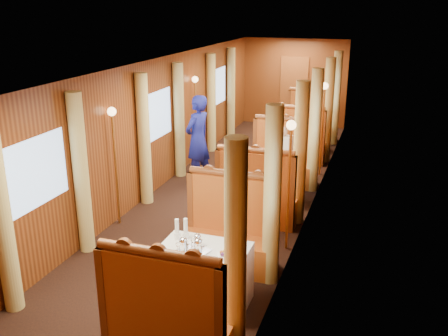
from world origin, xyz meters
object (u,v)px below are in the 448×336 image
at_px(banquette_near_fwd, 168,323).
at_px(banquette_mid_fwd, 257,199).
at_px(banquette_mid_aft, 283,163).
at_px(steward, 198,139).
at_px(banquette_far_fwd, 296,144).
at_px(teapot_right, 198,247).
at_px(teapot_left, 183,246).
at_px(rose_vase_mid, 273,153).
at_px(table_near, 204,277).
at_px(banquette_near_aft, 230,237).
at_px(banquette_far_aft, 310,124).
at_px(teapot_back, 197,241).
at_px(rose_vase_far, 304,113).
at_px(passenger, 281,150).
at_px(fruit_plate, 226,254).
at_px(table_mid, 271,181).
at_px(table_far, 304,135).
at_px(tea_tray, 194,250).

bearing_deg(banquette_near_fwd, banquette_mid_fwd, 90.00).
xyz_separation_m(banquette_mid_aft, steward, (-1.65, -0.43, 0.46)).
distance_m(banquette_far_fwd, teapot_right, 6.10).
xyz_separation_m(banquette_near_fwd, teapot_left, (-0.20, 0.89, 0.39)).
relative_size(banquette_far_fwd, steward, 0.76).
bearing_deg(banquette_far_fwd, rose_vase_mid, -89.40).
bearing_deg(table_near, steward, 112.02).
relative_size(banquette_near_aft, banquette_far_aft, 1.00).
xyz_separation_m(banquette_mid_aft, teapot_back, (-0.09, -4.46, 0.38)).
bearing_deg(banquette_mid_aft, teapot_right, -90.29).
xyz_separation_m(banquette_mid_fwd, rose_vase_far, (-0.02, 4.48, 0.50)).
relative_size(table_near, banquette_far_fwd, 0.78).
bearing_deg(banquette_near_fwd, passenger, 90.00).
bearing_deg(rose_vase_far, teapot_left, -91.41).
xyz_separation_m(table_near, rose_vase_mid, (0.03, 3.47, 0.55)).
relative_size(banquette_near_aft, teapot_left, 8.27).
height_order(fruit_plate, rose_vase_far, rose_vase_far).
xyz_separation_m(banquette_far_aft, steward, (-1.65, -3.93, 0.46)).
bearing_deg(rose_vase_far, rose_vase_mid, -89.19).
relative_size(table_mid, rose_vase_mid, 2.92).
distance_m(fruit_plate, steward, 4.60).
bearing_deg(table_far, table_mid, -90.00).
bearing_deg(teapot_back, teapot_left, -130.32).
distance_m(banquette_far_fwd, rose_vase_mid, 2.57).
distance_m(teapot_left, rose_vase_far, 7.10).
distance_m(banquette_mid_fwd, passenger, 1.86).
bearing_deg(banquette_far_fwd, rose_vase_far, 91.35).
bearing_deg(banquette_far_aft, banquette_mid_aft, -90.00).
relative_size(tea_tray, teapot_right, 2.01).
height_order(banquette_mid_aft, table_far, banquette_mid_aft).
bearing_deg(table_mid, teapot_back, -91.54).
bearing_deg(banquette_near_aft, steward, 118.28).
xyz_separation_m(banquette_near_fwd, table_mid, (0.00, 4.51, -0.05)).
height_order(banquette_mid_fwd, teapot_back, banquette_mid_fwd).
bearing_deg(steward, banquette_mid_aft, 121.95).
height_order(banquette_near_fwd, banquette_mid_aft, same).
height_order(banquette_near_fwd, banquette_far_fwd, same).
relative_size(rose_vase_far, steward, 0.20).
distance_m(table_far, passenger, 2.71).
bearing_deg(banquette_near_aft, teapot_right, -91.19).
bearing_deg(table_far, banquette_near_fwd, -90.00).
height_order(banquette_near_fwd, teapot_left, banquette_near_fwd).
bearing_deg(banquette_mid_aft, banquette_near_aft, -90.00).
bearing_deg(banquette_mid_aft, rose_vase_far, 90.54).
bearing_deg(fruit_plate, banquette_near_aft, 105.40).
xyz_separation_m(table_near, teapot_left, (-0.20, -0.12, 0.44)).
height_order(banquette_far_fwd, steward, steward).
xyz_separation_m(table_near, table_mid, (0.00, 3.50, 0.00)).
bearing_deg(banquette_mid_aft, table_far, 90.00).
bearing_deg(banquette_far_fwd, table_far, 90.00).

